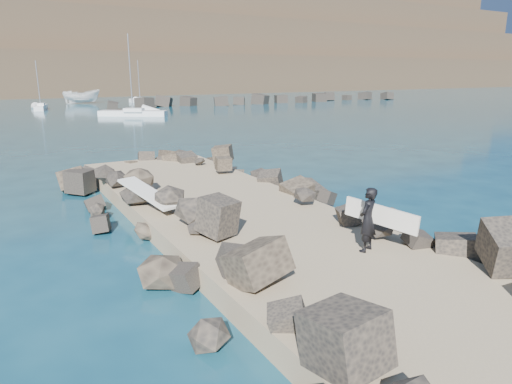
# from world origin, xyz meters

# --- Properties ---
(ground) EXTENTS (800.00, 800.00, 0.00)m
(ground) POSITION_xyz_m (0.00, 0.00, 0.00)
(ground) COLOR #0F384C
(ground) RESTS_ON ground
(jetty) EXTENTS (6.00, 26.00, 0.60)m
(jetty) POSITION_xyz_m (0.00, -2.00, 0.30)
(jetty) COLOR #8C7759
(jetty) RESTS_ON ground
(riprap_left) EXTENTS (2.60, 22.00, 1.00)m
(riprap_left) POSITION_xyz_m (-2.90, -1.50, 0.50)
(riprap_left) COLOR black
(riprap_left) RESTS_ON ground
(riprap_right) EXTENTS (2.60, 22.00, 1.00)m
(riprap_right) POSITION_xyz_m (2.90, -1.50, 0.50)
(riprap_right) COLOR black
(riprap_right) RESTS_ON ground
(breakwater_secondary) EXTENTS (52.00, 4.00, 1.20)m
(breakwater_secondary) POSITION_xyz_m (35.00, 55.00, 0.60)
(breakwater_secondary) COLOR black
(breakwater_secondary) RESTS_ON ground
(headland) EXTENTS (360.00, 140.00, 32.00)m
(headland) POSITION_xyz_m (10.00, 160.00, 16.00)
(headland) COLOR #2D4919
(headland) RESTS_ON ground
(surfboard_resting) EXTENTS (1.43, 2.74, 0.09)m
(surfboard_resting) POSITION_xyz_m (-2.55, 1.83, 1.04)
(surfboard_resting) COLOR silver
(surfboard_resting) RESTS_ON riprap_left
(boat_imported) EXTENTS (6.18, 2.84, 2.31)m
(boat_imported) POSITION_xyz_m (7.25, 70.19, 1.15)
(boat_imported) COLOR white
(boat_imported) RESTS_ON ground
(surfer_with_board) EXTENTS (1.15, 2.02, 1.68)m
(surfer_with_board) POSITION_xyz_m (1.23, -4.65, 1.45)
(surfer_with_board) COLOR black
(surfer_with_board) RESTS_ON jetty
(sailboat_b) EXTENTS (2.34, 5.69, 6.86)m
(sailboat_b) POSITION_xyz_m (-0.29, 58.85, 0.35)
(sailboat_b) COLOR white
(sailboat_b) RESTS_ON ground
(sailboat_c) EXTENTS (7.72, 5.91, 9.63)m
(sailboat_c) POSITION_xyz_m (8.31, 42.81, 0.35)
(sailboat_c) COLOR white
(sailboat_c) RESTS_ON ground
(sailboat_d) EXTENTS (2.39, 6.06, 7.27)m
(sailboat_d) POSITION_xyz_m (16.21, 66.69, 0.35)
(sailboat_d) COLOR white
(sailboat_d) RESTS_ON ground
(sailboat_f) EXTENTS (1.93, 6.03, 7.26)m
(sailboat_f) POSITION_xyz_m (36.74, 96.47, 0.35)
(sailboat_f) COLOR white
(sailboat_f) RESTS_ON ground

